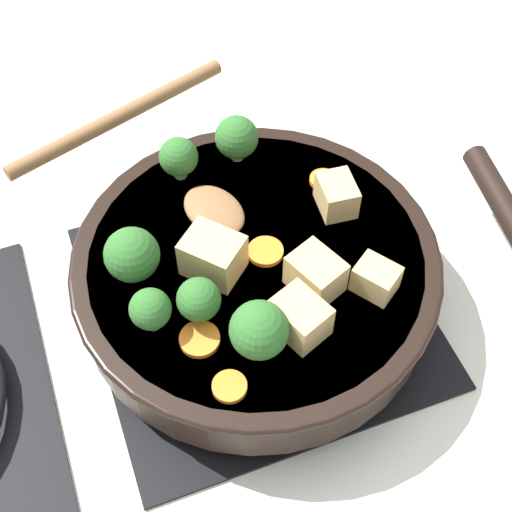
% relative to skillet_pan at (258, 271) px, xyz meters
% --- Properties ---
extents(ground_plane, '(2.40, 2.40, 0.00)m').
position_rel_skillet_pan_xyz_m(ground_plane, '(0.00, 0.00, -0.06)').
color(ground_plane, silver).
extents(front_burner_grate, '(0.31, 0.31, 0.03)m').
position_rel_skillet_pan_xyz_m(front_burner_grate, '(0.00, 0.00, -0.05)').
color(front_burner_grate, black).
rests_on(front_burner_grate, ground_plane).
extents(skillet_pan, '(0.33, 0.44, 0.06)m').
position_rel_skillet_pan_xyz_m(skillet_pan, '(0.00, 0.00, 0.00)').
color(skillet_pan, black).
rests_on(skillet_pan, front_burner_grate).
extents(wooden_spoon, '(0.24, 0.25, 0.02)m').
position_rel_skillet_pan_xyz_m(wooden_spoon, '(0.15, 0.05, 0.03)').
color(wooden_spoon, brown).
rests_on(wooden_spoon, skillet_pan).
extents(tofu_cube_center_large, '(0.05, 0.04, 0.03)m').
position_rel_skillet_pan_xyz_m(tofu_cube_center_large, '(-0.07, -0.08, 0.04)').
color(tofu_cube_center_large, '#DBB770').
rests_on(tofu_cube_center_large, skillet_pan).
extents(tofu_cube_near_handle, '(0.05, 0.05, 0.03)m').
position_rel_skillet_pan_xyz_m(tofu_cube_near_handle, '(-0.08, -0.01, 0.04)').
color(tofu_cube_near_handle, '#DBB770').
rests_on(tofu_cube_near_handle, skillet_pan).
extents(tofu_cube_east_chunk, '(0.06, 0.06, 0.04)m').
position_rel_skillet_pan_xyz_m(tofu_cube_east_chunk, '(0.00, 0.04, 0.04)').
color(tofu_cube_east_chunk, '#DBB770').
rests_on(tofu_cube_east_chunk, skillet_pan).
extents(tofu_cube_west_chunk, '(0.05, 0.05, 0.03)m').
position_rel_skillet_pan_xyz_m(tofu_cube_west_chunk, '(-0.05, -0.03, 0.04)').
color(tofu_cube_west_chunk, '#DBB770').
rests_on(tofu_cube_west_chunk, skillet_pan).
extents(tofu_cube_back_piece, '(0.04, 0.03, 0.03)m').
position_rel_skillet_pan_xyz_m(tofu_cube_back_piece, '(0.03, -0.09, 0.04)').
color(tofu_cube_back_piece, '#DBB770').
rests_on(tofu_cube_back_piece, skillet_pan).
extents(broccoli_floret_near_spoon, '(0.03, 0.03, 0.04)m').
position_rel_skillet_pan_xyz_m(broccoli_floret_near_spoon, '(-0.04, 0.11, 0.05)').
color(broccoli_floret_near_spoon, '#709956').
rests_on(broccoli_floret_near_spoon, skillet_pan).
extents(broccoli_floret_center_top, '(0.04, 0.04, 0.04)m').
position_rel_skillet_pan_xyz_m(broccoli_floret_center_top, '(-0.04, 0.07, 0.05)').
color(broccoli_floret_center_top, '#709956').
rests_on(broccoli_floret_center_top, skillet_pan).
extents(broccoli_floret_east_rim, '(0.04, 0.04, 0.05)m').
position_rel_skillet_pan_xyz_m(broccoli_floret_east_rim, '(0.12, -0.02, 0.05)').
color(broccoli_floret_east_rim, '#709956').
rests_on(broccoli_floret_east_rim, skillet_pan).
extents(broccoli_floret_west_rim, '(0.05, 0.05, 0.05)m').
position_rel_skillet_pan_xyz_m(broccoli_floret_west_rim, '(-0.09, 0.03, 0.05)').
color(broccoli_floret_west_rim, '#709956').
rests_on(broccoli_floret_west_rim, skillet_pan).
extents(broccoli_floret_north_edge, '(0.04, 0.04, 0.04)m').
position_rel_skillet_pan_xyz_m(broccoli_floret_north_edge, '(0.12, 0.04, 0.05)').
color(broccoli_floret_north_edge, '#709956').
rests_on(broccoli_floret_north_edge, skillet_pan).
extents(broccoli_floret_south_cluster, '(0.05, 0.05, 0.05)m').
position_rel_skillet_pan_xyz_m(broccoli_floret_south_cluster, '(0.02, 0.11, 0.05)').
color(broccoli_floret_south_cluster, '#709956').
rests_on(broccoli_floret_south_cluster, skillet_pan).
extents(carrot_slice_orange_thin, '(0.03, 0.03, 0.01)m').
position_rel_skillet_pan_xyz_m(carrot_slice_orange_thin, '(-0.00, -0.01, 0.03)').
color(carrot_slice_orange_thin, orange).
rests_on(carrot_slice_orange_thin, skillet_pan).
extents(carrot_slice_near_center, '(0.03, 0.03, 0.01)m').
position_rel_skillet_pan_xyz_m(carrot_slice_near_center, '(0.06, -0.09, 0.03)').
color(carrot_slice_near_center, orange).
rests_on(carrot_slice_near_center, skillet_pan).
extents(carrot_slice_edge_slice, '(0.03, 0.03, 0.01)m').
position_rel_skillet_pan_xyz_m(carrot_slice_edge_slice, '(-0.06, 0.08, 0.03)').
color(carrot_slice_edge_slice, orange).
rests_on(carrot_slice_edge_slice, skillet_pan).
extents(carrot_slice_under_broccoli, '(0.03, 0.03, 0.01)m').
position_rel_skillet_pan_xyz_m(carrot_slice_under_broccoli, '(-0.11, 0.07, 0.03)').
color(carrot_slice_under_broccoli, orange).
rests_on(carrot_slice_under_broccoli, skillet_pan).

